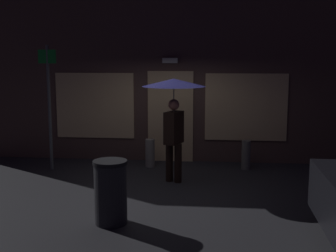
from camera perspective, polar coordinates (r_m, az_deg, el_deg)
name	(u,v)px	position (r m, az deg, el deg)	size (l,w,h in m)	color
ground_plane	(160,187)	(8.85, -1.00, -7.80)	(18.00, 18.00, 0.00)	#2D2D33
building_facade	(171,68)	(10.81, 0.40, 7.41)	(10.66, 0.48, 4.56)	brown
person_with_umbrella	(174,100)	(8.86, 0.75, 3.36)	(1.28, 1.28, 2.11)	black
street_sign_post	(49,101)	(10.23, -15.03, 3.15)	(0.40, 0.07, 2.79)	#595B60
sidewalk_bollard	(150,153)	(10.32, -2.32, -3.50)	(0.22, 0.22, 0.65)	#9E998E
sidewalk_bollard_2	(246,155)	(10.22, 9.99, -3.70)	(0.20, 0.20, 0.67)	slate
trash_bin	(111,192)	(6.92, -7.39, -8.41)	(0.52, 0.52, 0.99)	#2D2D33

